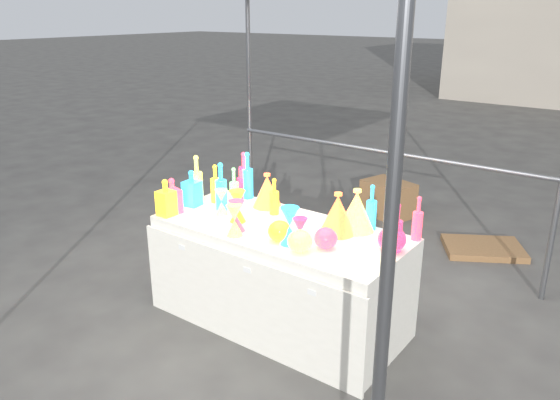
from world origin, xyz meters
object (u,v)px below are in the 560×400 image
Objects in this scene: bottle_0 at (215,183)px; cardboard_box_closed at (388,199)px; display_table at (279,275)px; globe_0 at (280,232)px; decanter_0 at (166,197)px; hourglass_0 at (237,216)px; lampshade_0 at (267,190)px.

cardboard_box_closed is at bearing 80.82° from bottle_0.
globe_0 is (0.14, -0.19, 0.44)m from display_table.
display_table is 6.63× the size of decanter_0.
hourglass_0 reaches higher than globe_0.
globe_0 is at bearing 5.33° from hourglass_0.
bottle_0 is 0.44m from decanter_0.
bottle_0 is at bearing 145.95° from hourglass_0.
lampshade_0 is (0.39, 0.16, -0.02)m from bottle_0.
display_table is 3.47× the size of cardboard_box_closed.
display_table is 1.01m from decanter_0.
hourglass_0 is 0.53m from lampshade_0.
decanter_0 is 0.62m from hourglass_0.
globe_0 reaches higher than cardboard_box_closed.
lampshade_0 reaches higher than display_table.
display_table is at bearing -60.32° from lampshade_0.
cardboard_box_closed is 2.51m from bottle_0.
bottle_0 is 0.93m from globe_0.
decanter_0 reaches higher than cardboard_box_closed.
globe_0 is (0.34, 0.03, -0.05)m from hourglass_0.
cardboard_box_closed is 3.40× the size of globe_0.
display_table is 11.80× the size of globe_0.
decanter_0 is at bearing -148.19° from lampshade_0.
bottle_0 reaches higher than decanter_0.
decanter_0 is at bearing -159.56° from display_table.
decanter_0 is at bearing -82.17° from cardboard_box_closed.
globe_0 is 0.59× the size of lampshade_0.
globe_0 is at bearing 7.23° from decanter_0.
lampshade_0 is (-0.33, 0.29, 0.51)m from display_table.
bottle_0 is 0.42m from lampshade_0.
bottle_0 reaches higher than cardboard_box_closed.
display_table is at bearing -64.89° from cardboard_box_closed.
display_table is 0.67m from lampshade_0.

